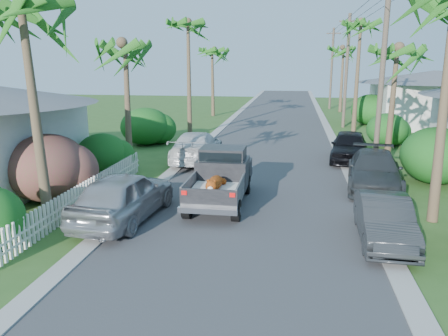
% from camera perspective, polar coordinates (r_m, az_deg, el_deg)
% --- Properties ---
extents(ground, '(120.00, 120.00, 0.00)m').
position_cam_1_polar(ground, '(10.63, -0.30, -16.03)').
color(ground, '#335821').
rests_on(ground, ground).
extents(road, '(8.00, 100.00, 0.02)m').
position_cam_1_polar(road, '(34.55, 6.47, 4.82)').
color(road, '#38383A').
rests_on(road, ground).
extents(curb_left, '(0.60, 100.00, 0.06)m').
position_cam_1_polar(curb_left, '(35.00, -0.60, 5.05)').
color(curb_left, '#A5A39E').
rests_on(curb_left, ground).
extents(curb_right, '(0.60, 100.00, 0.06)m').
position_cam_1_polar(curb_right, '(34.63, 13.62, 4.58)').
color(curb_right, '#A5A39E').
rests_on(curb_right, ground).
extents(pickup_truck, '(1.98, 5.12, 2.06)m').
position_cam_1_polar(pickup_truck, '(16.87, -0.28, -0.95)').
color(pickup_truck, black).
rests_on(pickup_truck, ground).
extents(parked_car_rn, '(1.59, 4.16, 1.35)m').
position_cam_1_polar(parked_car_rn, '(13.94, 20.23, -6.44)').
color(parked_car_rn, '#292C2E').
rests_on(parked_car_rn, ground).
extents(parked_car_rm, '(2.78, 5.51, 1.53)m').
position_cam_1_polar(parked_car_rm, '(19.63, 19.04, -0.35)').
color(parked_car_rm, '#2E3233').
rests_on(parked_car_rm, ground).
extents(parked_car_rf, '(2.51, 4.95, 1.61)m').
position_cam_1_polar(parked_car_rf, '(24.71, 16.06, 2.73)').
color(parked_car_rf, black).
rests_on(parked_car_rf, ground).
extents(parked_car_ln, '(2.45, 5.16, 1.70)m').
position_cam_1_polar(parked_car_ln, '(15.19, -12.92, -3.59)').
color(parked_car_ln, '#A3A5AA').
rests_on(parked_car_ln, ground).
extents(parked_car_lf, '(2.49, 5.65, 1.61)m').
position_cam_1_polar(parked_car_lf, '(23.63, -3.60, 2.76)').
color(parked_car_lf, silver).
rests_on(parked_car_lf, ground).
extents(palm_l_a, '(4.40, 4.40, 8.20)m').
position_cam_1_polar(palm_l_a, '(14.45, -24.69, 19.11)').
color(palm_l_a, brown).
rests_on(palm_l_a, ground).
extents(palm_l_b, '(4.40, 4.40, 7.40)m').
position_cam_1_polar(palm_l_b, '(22.71, -12.89, 15.55)').
color(palm_l_b, brown).
rests_on(palm_l_b, ground).
extents(palm_l_c, '(4.40, 4.40, 9.20)m').
position_cam_1_polar(palm_l_c, '(32.12, -4.74, 18.34)').
color(palm_l_c, brown).
rests_on(palm_l_c, ground).
extents(palm_l_d, '(4.40, 4.40, 7.70)m').
position_cam_1_polar(palm_l_d, '(43.87, -1.52, 15.19)').
color(palm_l_d, brown).
rests_on(palm_l_d, ground).
extents(palm_r_b, '(4.40, 4.40, 7.20)m').
position_cam_1_polar(palm_r_b, '(24.65, 21.68, 14.32)').
color(palm_r_b, brown).
rests_on(palm_r_b, ground).
extents(palm_r_c, '(4.40, 4.40, 9.40)m').
position_cam_1_polar(palm_r_c, '(35.54, 17.46, 17.65)').
color(palm_r_c, brown).
rests_on(palm_r_c, ground).
extents(palm_r_d, '(4.40, 4.40, 8.00)m').
position_cam_1_polar(palm_r_d, '(49.39, 15.38, 14.89)').
color(palm_r_d, brown).
rests_on(palm_r_d, ground).
extents(shrub_l_b, '(3.00, 3.30, 2.60)m').
position_cam_1_polar(shrub_l_b, '(18.19, -22.00, 0.05)').
color(shrub_l_b, '#A81847').
rests_on(shrub_l_b, ground).
extents(shrub_l_c, '(2.40, 2.64, 2.00)m').
position_cam_1_polar(shrub_l_c, '(21.51, -15.62, 1.71)').
color(shrub_l_c, '#194E16').
rests_on(shrub_l_c, ground).
extents(shrub_l_d, '(3.20, 3.52, 2.40)m').
position_cam_1_polar(shrub_l_d, '(29.02, -10.21, 5.39)').
color(shrub_l_d, '#194E16').
rests_on(shrub_l_d, ground).
extents(shrub_r_b, '(3.00, 3.30, 2.50)m').
position_cam_1_polar(shrub_r_b, '(21.45, 25.93, 1.48)').
color(shrub_r_b, '#194E16').
rests_on(shrub_r_b, ground).
extents(shrub_r_c, '(2.60, 2.86, 2.10)m').
position_cam_1_polar(shrub_r_c, '(30.02, 20.54, 4.72)').
color(shrub_r_c, '#194E16').
rests_on(shrub_r_c, ground).
extents(shrub_r_d, '(3.20, 3.52, 2.60)m').
position_cam_1_polar(shrub_r_d, '(39.85, 18.54, 7.24)').
color(shrub_r_d, '#194E16').
rests_on(shrub_r_d, ground).
extents(picket_fence, '(0.10, 11.00, 1.00)m').
position_cam_1_polar(picket_fence, '(17.11, -17.42, -3.16)').
color(picket_fence, white).
rests_on(picket_fence, ground).
extents(house_right_far, '(9.00, 8.00, 4.60)m').
position_cam_1_polar(house_right_far, '(40.89, 25.61, 7.92)').
color(house_right_far, silver).
rests_on(house_right_far, ground).
extents(utility_pole_b, '(1.60, 0.26, 9.00)m').
position_cam_1_polar(utility_pole_b, '(22.50, 19.92, 11.17)').
color(utility_pole_b, brown).
rests_on(utility_pole_b, ground).
extents(utility_pole_c, '(1.60, 0.26, 9.00)m').
position_cam_1_polar(utility_pole_c, '(37.34, 15.70, 12.14)').
color(utility_pole_c, brown).
rests_on(utility_pole_c, ground).
extents(utility_pole_d, '(1.60, 0.26, 9.00)m').
position_cam_1_polar(utility_pole_d, '(52.28, 13.88, 12.54)').
color(utility_pole_d, brown).
rests_on(utility_pole_d, ground).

